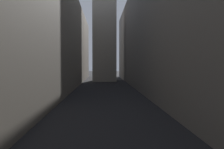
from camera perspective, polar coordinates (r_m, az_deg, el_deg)
The scene contains 3 objects.
ground_plane at distance 37.62m, azimuth -1.38°, elevation -4.65°, with size 264.00×264.00×0.00m, color black.
building_block_left at distance 41.07m, azimuth -17.62°, elevation 8.50°, with size 11.65×108.00×18.13m, color gray.
building_block_right at distance 41.41m, azimuth 14.57°, elevation 9.87°, with size 11.48×108.00×20.12m, color slate.
Camera 1 is at (-0.45, 10.66, 4.56)m, focal length 41.34 mm.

